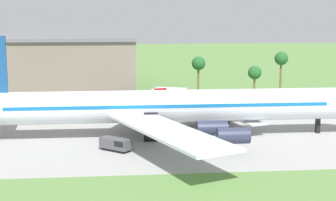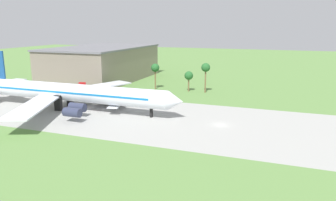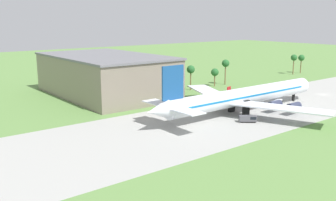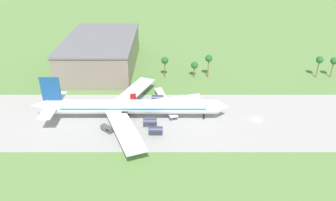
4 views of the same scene
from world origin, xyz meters
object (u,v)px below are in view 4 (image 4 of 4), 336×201
Objects in this scene: jet_airliner at (130,107)px; regional_aircraft at (165,101)px; baggage_tug at (107,129)px; terminal_building at (101,53)px.

regional_aircraft is (13.84, 10.64, -2.99)m from jet_airliner.
jet_airliner is 13.08m from baggage_tug.
baggage_tug is (-8.02, -9.33, -4.44)m from jet_airliner.
jet_airliner is at bearing 49.32° from baggage_tug.
terminal_building is at bearing 101.57° from baggage_tug.
jet_airliner reaches higher than regional_aircraft.
baggage_tug is 0.09× the size of terminal_building.
regional_aircraft reaches higher than baggage_tug.
regional_aircraft is 0.50× the size of terminal_building.
baggage_tug is (-21.86, -19.97, -1.45)m from regional_aircraft.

